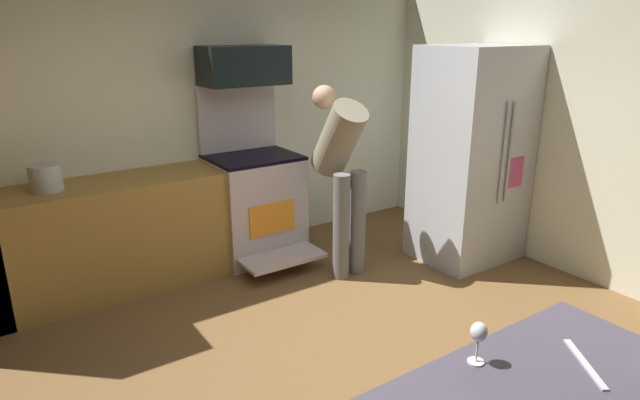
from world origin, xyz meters
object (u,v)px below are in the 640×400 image
object	(u,v)px
person_cook	(342,167)
wine_glass_near	(479,334)
stock_pot	(46,178)
refrigerator	(471,156)
microwave	(244,65)
oven_range	(254,202)

from	to	relation	value
person_cook	wine_glass_near	distance (m)	2.71
person_cook	stock_pot	distance (m)	2.24
person_cook	refrigerator	bearing A→B (deg)	-18.40
person_cook	wine_glass_near	xyz separation A→B (m)	(-1.19, -2.44, 0.08)
stock_pot	refrigerator	bearing A→B (deg)	-18.89
microwave	person_cook	world-z (taller)	microwave
microwave	stock_pot	bearing A→B (deg)	-177.25
stock_pot	person_cook	bearing A→B (deg)	-19.15
oven_range	wine_glass_near	bearing A→B (deg)	-103.09
person_cook	wine_glass_near	size ratio (longest dim) A/B	9.82
oven_range	wine_glass_near	size ratio (longest dim) A/B	9.68
microwave	refrigerator	world-z (taller)	refrigerator
refrigerator	microwave	bearing A→B (deg)	143.19
person_cook	stock_pot	world-z (taller)	person_cook
oven_range	microwave	world-z (taller)	microwave
refrigerator	wine_glass_near	world-z (taller)	refrigerator
oven_range	wine_glass_near	xyz separation A→B (m)	(-0.73, -3.16, 0.50)
microwave	person_cook	size ratio (longest dim) A/B	0.47
refrigerator	wine_glass_near	xyz separation A→B (m)	(-2.34, -2.05, 0.07)
person_cook	wine_glass_near	bearing A→B (deg)	-116.00
microwave	refrigerator	bearing A→B (deg)	-36.81
wine_glass_near	oven_range	bearing A→B (deg)	76.91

